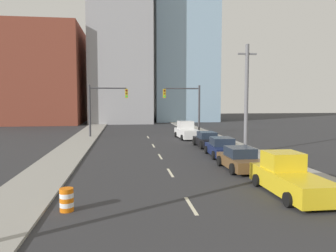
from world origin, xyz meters
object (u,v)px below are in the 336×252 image
traffic_signal_left (101,103)px  traffic_barrel (67,200)px  utility_pole_right_mid (246,98)px  sedan_black (207,140)px  pickup_truck_yellow (289,178)px  sedan_brown (240,159)px  sedan_navy (222,148)px  pickup_truck_white (187,132)px  traffic_signal_right (189,103)px

traffic_signal_left → traffic_barrel: bearing=-89.0°
utility_pole_right_mid → sedan_black: size_ratio=2.09×
traffic_barrel → sedan_black: 19.91m
pickup_truck_yellow → sedan_brown: 5.60m
sedan_navy → pickup_truck_white: bearing=94.7°
traffic_barrel → sedan_brown: 11.85m
traffic_signal_left → pickup_truck_yellow: size_ratio=1.16×
utility_pole_right_mid → traffic_barrel: (-12.53, -12.97, -4.22)m
traffic_signal_right → pickup_truck_white: (-0.73, -2.55, -3.32)m
traffic_signal_left → traffic_signal_right: size_ratio=1.00×
traffic_signal_right → pickup_truck_white: bearing=-105.9°
sedan_black → pickup_truck_yellow: bearing=-91.8°
traffic_barrel → pickup_truck_yellow: pickup_truck_yellow is taller
utility_pole_right_mid → traffic_barrel: bearing=-134.0°
traffic_signal_left → traffic_signal_right: 10.79m
traffic_signal_left → sedan_black: size_ratio=1.45×
traffic_signal_right → sedan_navy: bearing=-90.9°
sedan_brown → sedan_black: bearing=87.2°
sedan_black → traffic_signal_right: bearing=87.6°
traffic_signal_right → traffic_barrel: bearing=-111.1°
traffic_barrel → pickup_truck_yellow: (10.20, 1.13, 0.32)m
sedan_navy → sedan_black: size_ratio=1.04×
traffic_signal_left → sedan_navy: size_ratio=1.40×
utility_pole_right_mid → traffic_signal_left: bearing=133.3°
utility_pole_right_mid → traffic_barrel: size_ratio=9.62×
traffic_signal_left → pickup_truck_white: 10.90m
sedan_black → sedan_brown: bearing=-94.2°
traffic_signal_left → sedan_black: traffic_signal_left is taller
utility_pole_right_mid → sedan_brown: utility_pole_right_mid is taller
pickup_truck_yellow → pickup_truck_white: 23.09m
traffic_signal_right → utility_pole_right_mid: bearing=-81.0°
traffic_signal_left → traffic_signal_right: (10.79, 0.00, 0.00)m
pickup_truck_yellow → sedan_navy: bearing=90.8°
traffic_barrel → sedan_black: size_ratio=0.22×
traffic_signal_left → traffic_barrel: size_ratio=6.67×
traffic_signal_left → sedan_black: 14.81m
traffic_signal_left → traffic_barrel: 27.01m
traffic_signal_right → pickup_truck_white: size_ratio=1.18×
pickup_truck_yellow → sedan_black: (0.03, 15.96, -0.12)m
utility_pole_right_mid → sedan_black: 6.20m
sedan_navy → traffic_barrel: bearing=-128.1°
utility_pole_right_mid → sedan_black: utility_pole_right_mid is taller
traffic_signal_left → traffic_signal_right: same height
sedan_brown → pickup_truck_white: size_ratio=0.81×
utility_pole_right_mid → pickup_truck_white: (-2.91, 11.24, -3.88)m
traffic_barrel → pickup_truck_white: (9.62, 24.21, 0.34)m
pickup_truck_yellow → sedan_black: 15.96m
traffic_signal_right → pickup_truck_white: 4.24m
traffic_barrel → utility_pole_right_mid: bearing=46.0°
utility_pole_right_mid → sedan_brown: bearing=-113.8°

